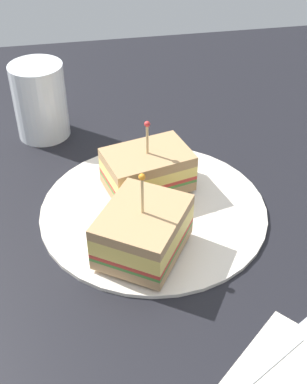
{
  "coord_description": "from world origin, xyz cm",
  "views": [
    {
      "loc": [
        45.97,
        -8.59,
        39.9
      ],
      "look_at": [
        0.0,
        0.0,
        2.95
      ],
      "focal_mm": 47.58,
      "sensor_mm": 36.0,
      "label": 1
    }
  ],
  "objects_px": {
    "plate": "(154,208)",
    "drink_glass": "(41,105)",
    "sandwich_half_back": "(143,231)",
    "napkin": "(295,378)",
    "fork": "(302,337)",
    "sandwich_half_front": "(150,169)"
  },
  "relations": [
    {
      "from": "sandwich_half_back",
      "to": "drink_glass",
      "type": "distance_m",
      "value": 0.29
    },
    {
      "from": "drink_glass",
      "to": "fork",
      "type": "bearing_deg",
      "value": 29.18
    },
    {
      "from": "plate",
      "to": "sandwich_half_back",
      "type": "bearing_deg",
      "value": -19.1
    },
    {
      "from": "sandwich_half_front",
      "to": "sandwich_half_back",
      "type": "height_order",
      "value": "sandwich_half_back"
    },
    {
      "from": "fork",
      "to": "drink_glass",
      "type": "bearing_deg",
      "value": -150.82
    },
    {
      "from": "plate",
      "to": "napkin",
      "type": "height_order",
      "value": "plate"
    },
    {
      "from": "plate",
      "to": "fork",
      "type": "bearing_deg",
      "value": 26.61
    },
    {
      "from": "sandwich_half_front",
      "to": "napkin",
      "type": "relative_size",
      "value": 1.08
    },
    {
      "from": "plate",
      "to": "sandwich_half_front",
      "type": "xyz_separation_m",
      "value": [
        -0.04,
        0.0,
        0.03
      ]
    },
    {
      "from": "sandwich_half_back",
      "to": "napkin",
      "type": "height_order",
      "value": "sandwich_half_back"
    },
    {
      "from": "sandwich_half_back",
      "to": "fork",
      "type": "xyz_separation_m",
      "value": [
        0.13,
        0.13,
        -0.03
      ]
    },
    {
      "from": "plate",
      "to": "drink_glass",
      "type": "relative_size",
      "value": 2.51
    },
    {
      "from": "sandwich_half_back",
      "to": "napkin",
      "type": "distance_m",
      "value": 0.2
    },
    {
      "from": "plate",
      "to": "drink_glass",
      "type": "xyz_separation_m",
      "value": [
        -0.2,
        -0.13,
        0.04
      ]
    },
    {
      "from": "napkin",
      "to": "fork",
      "type": "height_order",
      "value": "fork"
    },
    {
      "from": "plate",
      "to": "napkin",
      "type": "relative_size",
      "value": 2.55
    },
    {
      "from": "sandwich_half_front",
      "to": "drink_glass",
      "type": "bearing_deg",
      "value": -141.82
    },
    {
      "from": "drink_glass",
      "to": "napkin",
      "type": "height_order",
      "value": "drink_glass"
    },
    {
      "from": "sandwich_half_front",
      "to": "napkin",
      "type": "bearing_deg",
      "value": 15.15
    },
    {
      "from": "sandwich_half_back",
      "to": "fork",
      "type": "height_order",
      "value": "sandwich_half_back"
    },
    {
      "from": "plate",
      "to": "drink_glass",
      "type": "bearing_deg",
      "value": -148.38
    },
    {
      "from": "drink_glass",
      "to": "sandwich_half_back",
      "type": "bearing_deg",
      "value": 20.13
    }
  ]
}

